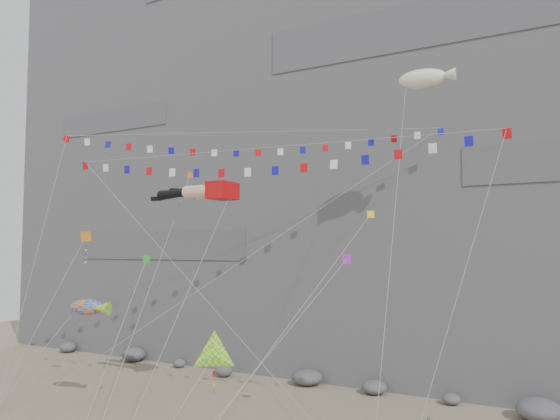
# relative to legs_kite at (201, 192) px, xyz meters

# --- Properties ---
(cliff) EXTENTS (80.00, 28.00, 50.00)m
(cliff) POSITION_rel_legs_kite_xyz_m (2.51, 26.81, 9.37)
(cliff) COLOR slate
(cliff) RESTS_ON ground
(talus_boulders) EXTENTS (60.00, 3.00, 1.20)m
(talus_boulders) POSITION_rel_legs_kite_xyz_m (2.51, 11.81, -15.03)
(talus_boulders) COLOR slate
(talus_boulders) RESTS_ON ground
(legs_kite) EXTENTS (8.38, 14.20, 20.44)m
(legs_kite) POSITION_rel_legs_kite_xyz_m (0.00, 0.00, 0.00)
(legs_kite) COLOR red
(legs_kite) RESTS_ON ground
(flag_banner_upper) EXTENTS (27.55, 19.70, 27.11)m
(flag_banner_upper) POSITION_rel_legs_kite_xyz_m (0.51, 5.17, 5.23)
(flag_banner_upper) COLOR red
(flag_banner_upper) RESTS_ON ground
(flag_banner_lower) EXTENTS (28.22, 6.31, 20.90)m
(flag_banner_lower) POSITION_rel_legs_kite_xyz_m (6.17, -1.98, 2.29)
(flag_banner_lower) COLOR red
(flag_banner_lower) RESTS_ON ground
(harlequin_kite) EXTENTS (2.78, 7.12, 14.13)m
(harlequin_kite) POSITION_rel_legs_kite_xyz_m (-9.48, -1.87, -3.12)
(harlequin_kite) COLOR red
(harlequin_kite) RESTS_ON ground
(fish_windsock) EXTENTS (5.72, 6.39, 9.73)m
(fish_windsock) POSITION_rel_legs_kite_xyz_m (-8.01, -2.87, -8.22)
(fish_windsock) COLOR #FF5E0D
(fish_windsock) RESTS_ON ground
(delta_kite) EXTENTS (2.37, 6.96, 8.82)m
(delta_kite) POSITION_rel_legs_kite_xyz_m (7.06, -8.07, -9.31)
(delta_kite) COLOR yellow
(delta_kite) RESTS_ON ground
(blimp_windsock) EXTENTS (4.35, 15.78, 27.98)m
(blimp_windsock) POSITION_rel_legs_kite_xyz_m (13.93, 7.27, 8.05)
(blimp_windsock) COLOR #FAF1CD
(blimp_windsock) RESTS_ON ground
(small_kite_a) EXTENTS (6.41, 16.21, 24.15)m
(small_kite_a) POSITION_rel_legs_kite_xyz_m (-3.63, 3.03, 1.35)
(small_kite_a) COLOR orange
(small_kite_a) RESTS_ON ground
(small_kite_b) EXTENTS (6.16, 11.61, 16.44)m
(small_kite_b) POSITION_rel_legs_kite_xyz_m (11.33, -1.13, -4.73)
(small_kite_b) COLOR purple
(small_kite_b) RESTS_ON ground
(small_kite_c) EXTENTS (2.81, 8.65, 13.81)m
(small_kite_c) POSITION_rel_legs_kite_xyz_m (-0.66, -4.84, -4.83)
(small_kite_c) COLOR green
(small_kite_c) RESTS_ON ground
(small_kite_d) EXTENTS (5.97, 14.37, 20.22)m
(small_kite_d) POSITION_rel_legs_kite_xyz_m (11.89, 0.98, -2.26)
(small_kite_d) COLOR yellow
(small_kite_d) RESTS_ON ground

